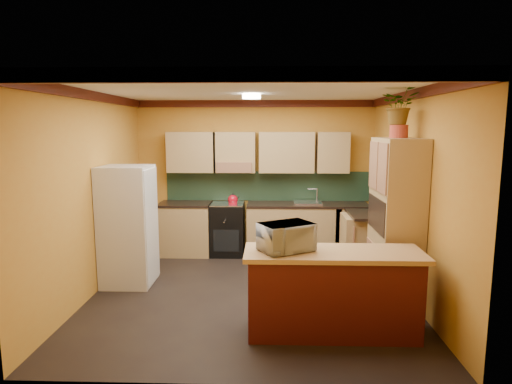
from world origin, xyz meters
TOP-DOWN VIEW (x-y plane):
  - room_shell at (0.02, 0.28)m, footprint 4.24×4.24m
  - base_cabinets_back at (0.15, 1.80)m, footprint 3.65×0.60m
  - countertop_back at (0.15, 1.80)m, footprint 3.65×0.62m
  - stove at (-0.48, 1.80)m, footprint 0.58×0.58m
  - kettle at (-0.38, 1.75)m, footprint 0.21×0.21m
  - sink at (0.92, 1.80)m, footprint 0.48×0.40m
  - base_cabinets_right at (1.80, 0.96)m, footprint 0.60×0.80m
  - countertop_right at (1.80, 0.96)m, footprint 0.62×0.80m
  - fridge at (-1.75, 0.32)m, footprint 0.68×0.66m
  - pantry at (1.85, -0.22)m, footprint 0.48×0.90m
  - fern_pot at (1.85, -0.17)m, footprint 0.22×0.22m
  - fern at (1.85, -0.17)m, footprint 0.51×0.47m
  - breakfast_bar at (0.95, -1.12)m, footprint 1.80×0.55m
  - bar_top at (0.95, -1.12)m, footprint 1.90×0.65m
  - microwave at (0.44, -1.12)m, footprint 0.65×0.59m

SIDE VIEW (x-z plane):
  - base_cabinets_back at x=0.15m, z-range 0.00..0.88m
  - base_cabinets_right at x=1.80m, z-range 0.00..0.88m
  - breakfast_bar at x=0.95m, z-range 0.00..0.88m
  - stove at x=-0.48m, z-range 0.00..0.91m
  - fridge at x=-1.75m, z-range 0.00..1.70m
  - countertop_back at x=0.15m, z-range 0.88..0.92m
  - countertop_right at x=1.80m, z-range 0.88..0.92m
  - bar_top at x=0.95m, z-range 0.88..0.93m
  - sink at x=0.92m, z-range 0.92..0.95m
  - kettle at x=-0.38m, z-range 0.91..1.09m
  - pantry at x=1.85m, z-range 0.00..2.10m
  - microwave at x=0.44m, z-range 0.93..1.23m
  - room_shell at x=0.02m, z-range 0.73..3.45m
  - fern_pot at x=1.85m, z-range 2.10..2.26m
  - fern at x=1.85m, z-range 2.26..2.74m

